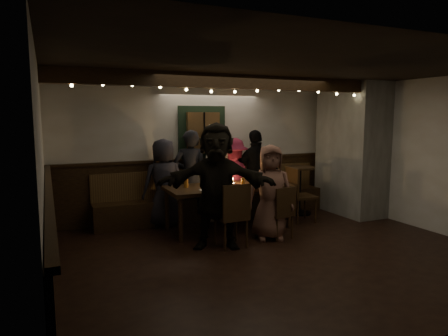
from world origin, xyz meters
name	(u,v)px	position (x,y,z in m)	size (l,w,h in m)	color
room	(286,164)	(1.07, 1.42, 1.07)	(6.02, 5.01, 2.62)	black
dining_table	(229,189)	(-0.11, 1.40, 0.70)	(2.15, 0.92, 0.93)	black
chair_near_left	(234,212)	(-0.47, 0.45, 0.55)	(0.45, 0.45, 0.98)	black
chair_near_right	(282,210)	(0.42, 0.53, 0.48)	(0.43, 0.43, 0.85)	black
chair_end	(297,191)	(1.25, 1.32, 0.58)	(0.50, 0.50, 1.02)	black
high_top	(299,184)	(1.65, 1.83, 0.60)	(0.60, 0.60, 0.95)	black
person_a	(164,183)	(-1.07, 2.08, 0.78)	(0.77, 0.50, 1.57)	black
person_b	(191,176)	(-0.54, 2.15, 0.86)	(0.62, 0.41, 1.71)	black
person_c	(212,173)	(-0.14, 2.09, 0.90)	(0.88, 0.68, 1.81)	beige
person_d	(233,178)	(0.27, 2.06, 0.77)	(1.00, 0.57, 1.55)	maroon
person_e	(256,173)	(0.80, 2.09, 0.85)	(0.99, 0.41, 1.69)	black
person_f	(216,186)	(-0.68, 0.60, 0.93)	(1.73, 0.55, 1.87)	black
person_g	(270,192)	(0.26, 0.63, 0.76)	(0.74, 0.48, 1.52)	brown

